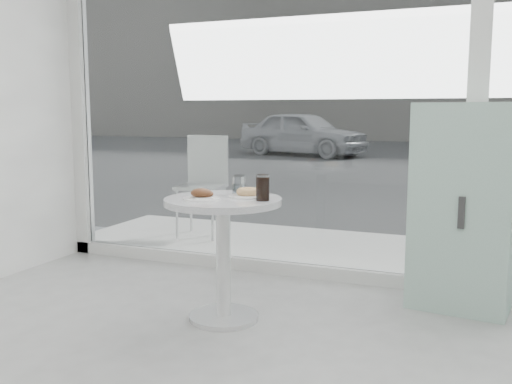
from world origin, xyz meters
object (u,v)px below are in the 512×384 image
at_px(water_tumbler_a, 238,186).
at_px(water_tumbler_b, 239,186).
at_px(plate_donut, 248,194).
at_px(car_white, 303,133).
at_px(cola_glass, 263,188).
at_px(main_table, 223,233).
at_px(mint_cabinet, 463,207).
at_px(plate_fritter, 202,195).
at_px(patio_chair, 204,179).

xyz_separation_m(water_tumbler_a, water_tumbler_b, (0.02, -0.02, 0.01)).
bearing_deg(plate_donut, car_white, 106.12).
xyz_separation_m(car_white, cola_glass, (3.88, -13.04, 0.18)).
distance_m(main_table, water_tumbler_b, 0.32).
relative_size(mint_cabinet, water_tumbler_a, 11.77).
relative_size(main_table, plate_fritter, 3.47).
height_order(patio_chair, cola_glass, patio_chair).
relative_size(water_tumbler_a, water_tumbler_b, 0.91).
xyz_separation_m(patio_chair, water_tumbler_a, (1.18, -1.79, 0.20)).
height_order(water_tumbler_a, cola_glass, cola_glass).
relative_size(plate_fritter, cola_glass, 1.44).
distance_m(main_table, plate_donut, 0.29).
height_order(main_table, car_white, car_white).
xyz_separation_m(main_table, water_tumbler_b, (0.04, 0.17, 0.28)).
height_order(mint_cabinet, car_white, mint_cabinet).
height_order(patio_chair, car_white, car_white).
distance_m(patio_chair, plate_donut, 2.29).
xyz_separation_m(main_table, patio_chair, (-1.16, 1.98, 0.07)).
bearing_deg(water_tumbler_b, main_table, -102.41).
distance_m(patio_chair, cola_glass, 2.45).
bearing_deg(plate_donut, cola_glass, -35.10).
bearing_deg(plate_fritter, water_tumbler_b, 64.66).
bearing_deg(cola_glass, car_white, 106.55).
relative_size(mint_cabinet, car_white, 0.35).
relative_size(main_table, plate_donut, 3.15).
xyz_separation_m(plate_donut, water_tumbler_b, (-0.09, 0.07, 0.03)).
xyz_separation_m(patio_chair, plate_donut, (1.28, -1.88, 0.17)).
relative_size(mint_cabinet, patio_chair, 1.34).
xyz_separation_m(plate_fritter, water_tumbler_a, (0.11, 0.29, 0.02)).
bearing_deg(main_table, patio_chair, 120.37).
xyz_separation_m(patio_chair, cola_glass, (1.42, -1.98, 0.22)).
xyz_separation_m(mint_cabinet, plate_donut, (-1.23, -0.70, 0.12)).
relative_size(car_white, cola_glass, 25.07).
distance_m(car_white, plate_donut, 13.47).
xyz_separation_m(main_table, car_white, (-3.62, 13.04, 0.11)).
bearing_deg(cola_glass, water_tumbler_b, 143.71).
relative_size(plate_fritter, water_tumbler_a, 1.94).
distance_m(mint_cabinet, plate_fritter, 1.70).
height_order(plate_fritter, plate_donut, plate_fritter).
relative_size(patio_chair, plate_fritter, 4.53).
distance_m(water_tumbler_a, cola_glass, 0.30).
bearing_deg(water_tumbler_b, patio_chair, 123.40).
height_order(mint_cabinet, plate_fritter, mint_cabinet).
bearing_deg(plate_fritter, main_table, 48.53).
relative_size(car_white, water_tumbler_b, 30.73).
distance_m(water_tumbler_b, cola_glass, 0.28).
bearing_deg(main_table, water_tumbler_a, 84.38).
bearing_deg(water_tumbler_b, mint_cabinet, 25.64).
distance_m(main_table, car_white, 13.53).
xyz_separation_m(main_table, plate_donut, (0.12, 0.10, 0.24)).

